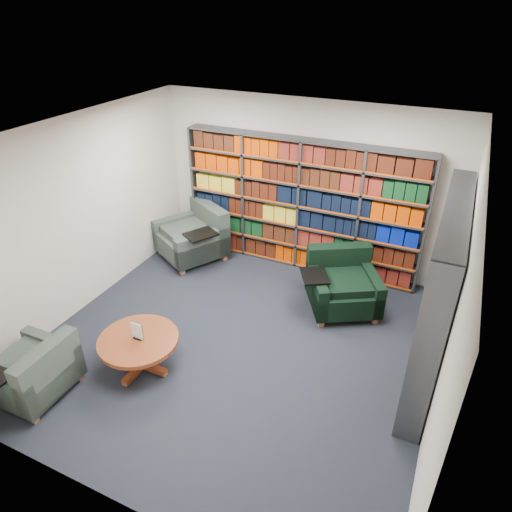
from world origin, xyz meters
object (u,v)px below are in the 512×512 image
at_px(chair_green_right, 341,285).
at_px(coffee_table, 139,345).
at_px(chair_teal_left, 196,237).
at_px(chair_teal_front, 36,373).

height_order(chair_green_right, coffee_table, chair_green_right).
bearing_deg(coffee_table, chair_teal_left, 107.27).
xyz_separation_m(chair_green_right, coffee_table, (-1.91, -2.38, 0.02)).
height_order(chair_teal_left, chair_teal_front, chair_teal_left).
xyz_separation_m(chair_teal_left, coffee_table, (0.86, -2.77, -0.00)).
bearing_deg(chair_teal_left, chair_green_right, -7.89).
distance_m(chair_green_right, coffee_table, 3.05).
height_order(chair_teal_front, coffee_table, chair_teal_front).
relative_size(chair_green_right, coffee_table, 1.32).
bearing_deg(chair_teal_front, chair_teal_left, 90.48).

